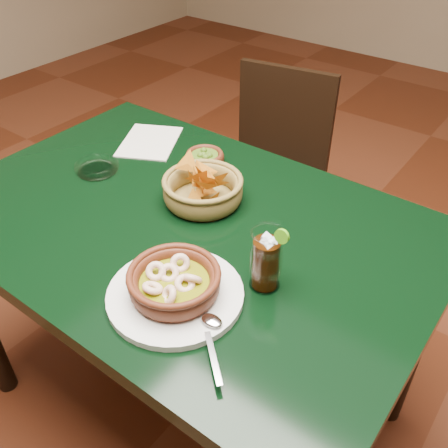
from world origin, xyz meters
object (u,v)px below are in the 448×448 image
Objects in this scene: dining_chair at (271,174)px; dining_table at (185,250)px; chip_basket at (203,189)px; cola_drink at (266,260)px; shrimp_plate at (175,286)px.

dining_table is at bearing -75.68° from dining_chair.
chip_basket is 0.33m from cola_drink.
chip_basket is at bearing 151.45° from cola_drink.
dining_table is at bearing -86.69° from chip_basket.
chip_basket is at bearing 93.31° from dining_table.
shrimp_plate is (0.16, -0.21, 0.13)m from dining_table.
dining_table is 0.75m from dining_chair.
shrimp_plate is at bearing -60.56° from chip_basket.
cola_drink is at bearing -28.55° from chip_basket.
cola_drink is (0.29, -0.16, 0.03)m from chip_basket.
cola_drink reaches higher than chip_basket.
dining_chair reaches higher than shrimp_plate.
chip_basket is at bearing 119.44° from shrimp_plate.
dining_chair is 3.61× the size of chip_basket.
chip_basket is (-0.17, 0.29, 0.00)m from shrimp_plate.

